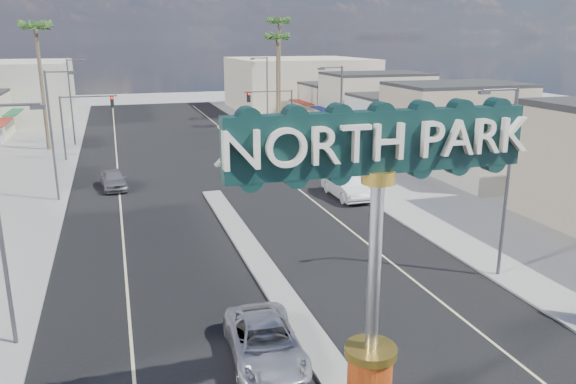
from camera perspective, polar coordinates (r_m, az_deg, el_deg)
ground at (r=42.79m, az=-8.01°, el=0.23°), size 160.00×160.00×0.00m
road at (r=42.79m, az=-8.01°, el=0.24°), size 20.00×120.00×0.01m
median_island at (r=27.91m, az=-2.51°, el=-7.82°), size 1.30×30.00×0.16m
sidewalk_left at (r=42.96m, az=-26.75°, el=-1.16°), size 8.00×120.00×0.12m
sidewalk_right at (r=46.98m, az=9.07°, el=1.63°), size 8.00×120.00×0.12m
storefront_row_right at (r=62.37m, az=12.22°, el=7.60°), size 12.00×42.00×6.00m
backdrop_far_right at (r=90.70m, az=1.07°, el=10.91°), size 20.00×20.00×8.00m
gateway_sign at (r=15.24m, az=8.94°, el=-4.54°), size 8.20×1.50×9.15m
traffic_signal_left at (r=55.31m, az=-20.15°, el=7.39°), size 5.09×0.45×6.00m
traffic_signal_right at (r=57.42m, az=-1.37°, el=8.58°), size 5.09×0.45×6.00m
streetlight_l_near at (r=22.04m, az=-26.96°, el=-2.15°), size 2.03×0.22×9.00m
streetlight_l_mid at (r=41.46m, az=-22.72°, el=5.87°), size 2.03×0.22×9.00m
streetlight_l_far at (r=63.24m, az=-21.07°, el=8.92°), size 2.03×0.22×9.00m
streetlight_r_near at (r=27.48m, az=21.21°, el=1.70°), size 2.03×0.22×9.00m
streetlight_r_mid at (r=44.59m, az=5.19°, el=7.58°), size 2.03×0.22×9.00m
streetlight_r_far at (r=65.34m, az=-2.26°, el=10.10°), size 2.03×0.22×9.00m
palm_left_far at (r=61.18m, az=-24.24°, el=14.48°), size 2.60×2.60×13.10m
palm_right_mid at (r=69.61m, az=-1.09°, el=14.99°), size 2.60×2.60×12.10m
palm_right_far at (r=75.94m, az=-0.90°, el=16.37°), size 2.60×2.60×14.10m
suv_left at (r=20.46m, az=-2.37°, el=-15.00°), size 2.77×5.40×1.46m
car_parked_left at (r=44.48m, az=-17.30°, el=1.24°), size 2.13×4.48×1.48m
car_parked_right at (r=40.31m, az=5.87°, el=0.62°), size 1.85×5.19×1.71m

